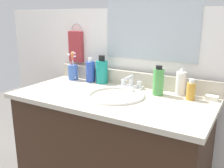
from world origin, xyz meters
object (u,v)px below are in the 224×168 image
(bottle_toner_green, at_px, (158,81))
(soap_bar, at_px, (212,98))
(bottle_shampoo_blue, at_px, (91,71))
(hand_towel, at_px, (76,47))
(cup_blue_plastic, at_px, (73,71))
(bottle_lotion_white, at_px, (181,83))
(bottle_oil_amber, at_px, (191,91))
(bottle_mouthwash_teal, at_px, (102,71))
(faucet, at_px, (131,84))

(bottle_toner_green, height_order, soap_bar, bottle_toner_green)
(bottle_shampoo_blue, xyz_separation_m, soap_bar, (0.79, -0.00, -0.06))
(hand_towel, relative_size, cup_blue_plastic, 1.10)
(bottle_shampoo_blue, distance_m, soap_bar, 0.79)
(bottle_lotion_white, height_order, bottle_oil_amber, bottle_lotion_white)
(bottle_mouthwash_teal, bearing_deg, bottle_oil_amber, -5.63)
(bottle_lotion_white, xyz_separation_m, bottle_toner_green, (-0.11, -0.06, 0.01))
(bottle_lotion_white, distance_m, soap_bar, 0.18)
(bottle_mouthwash_teal, bearing_deg, cup_blue_plastic, -174.26)
(faucet, relative_size, soap_bar, 2.50)
(bottle_mouthwash_teal, height_order, bottle_toner_green, bottle_mouthwash_teal)
(bottle_lotion_white, height_order, bottle_toner_green, bottle_toner_green)
(bottle_lotion_white, xyz_separation_m, cup_blue_plastic, (-0.75, -0.02, -0.01))
(bottle_shampoo_blue, bearing_deg, hand_towel, 156.85)
(bottle_lotion_white, bearing_deg, bottle_shampoo_blue, -179.27)
(bottle_toner_green, xyz_separation_m, bottle_oil_amber, (0.18, 0.00, -0.03))
(bottle_oil_amber, bearing_deg, bottle_mouthwash_teal, 174.37)
(bottle_shampoo_blue, bearing_deg, bottle_oil_amber, -4.29)
(bottle_mouthwash_teal, bearing_deg, soap_bar, -0.71)
(faucet, distance_m, soap_bar, 0.48)
(bottle_shampoo_blue, bearing_deg, faucet, -1.13)
(faucet, distance_m, bottle_oil_amber, 0.38)
(faucet, distance_m, bottle_lotion_white, 0.31)
(hand_towel, height_order, cup_blue_plastic, hand_towel)
(bottle_toner_green, distance_m, bottle_oil_amber, 0.18)
(bottle_toner_green, height_order, bottle_shampoo_blue, bottle_toner_green)
(hand_towel, bearing_deg, faucet, -9.57)
(bottle_oil_amber, distance_m, cup_blue_plastic, 0.83)
(bottle_lotion_white, bearing_deg, faucet, -177.40)
(hand_towel, bearing_deg, bottle_toner_green, -10.78)
(faucet, xyz_separation_m, bottle_mouthwash_teal, (-0.22, 0.01, 0.05))
(hand_towel, relative_size, bottle_lotion_white, 1.40)
(cup_blue_plastic, bearing_deg, bottle_lotion_white, 1.74)
(hand_towel, bearing_deg, bottle_mouthwash_teal, -14.49)
(hand_towel, distance_m, bottle_shampoo_blue, 0.24)
(bottle_toner_green, distance_m, bottle_shampoo_blue, 0.51)
(bottle_mouthwash_teal, xyz_separation_m, bottle_oil_amber, (0.60, -0.06, -0.03))
(bottle_toner_green, bearing_deg, bottle_shampoo_blue, 173.89)
(hand_towel, relative_size, soap_bar, 3.44)
(bottle_lotion_white, distance_m, bottle_toner_green, 0.13)
(faucet, height_order, bottle_toner_green, bottle_toner_green)
(soap_bar, bearing_deg, bottle_oil_amber, -153.56)
(hand_towel, relative_size, faucet, 1.38)
(bottle_shampoo_blue, bearing_deg, bottle_mouthwash_teal, 5.05)
(bottle_oil_amber, height_order, cup_blue_plastic, cup_blue_plastic)
(bottle_toner_green, bearing_deg, bottle_oil_amber, 0.75)
(bottle_toner_green, relative_size, soap_bar, 2.64)
(cup_blue_plastic, bearing_deg, hand_towel, 112.12)
(bottle_mouthwash_teal, relative_size, bottle_toner_green, 1.11)
(hand_towel, distance_m, cup_blue_plastic, 0.19)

